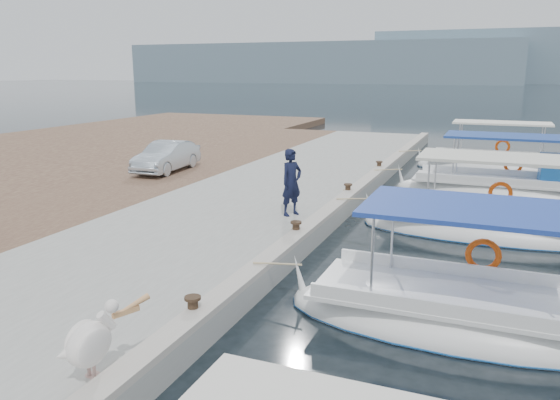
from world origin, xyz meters
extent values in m
plane|color=black|center=(0.00, 0.00, 0.00)|extent=(400.00, 400.00, 0.00)
cube|color=gray|center=(-3.00, 5.00, 0.25)|extent=(6.00, 40.00, 0.50)
cube|color=#B0A89C|center=(-0.22, 5.00, 0.56)|extent=(0.44, 40.00, 0.12)
cube|color=brown|center=(-8.00, 5.00, 0.25)|extent=(4.00, 40.00, 0.50)
cube|color=slate|center=(-60.00, 190.00, 7.00)|extent=(140.00, 40.00, 14.00)
ellipsoid|color=white|center=(3.78, -1.19, 0.05)|extent=(6.37, 2.48, 1.30)
ellipsoid|color=#16529C|center=(3.78, -1.19, 0.03)|extent=(6.40, 2.52, 0.22)
cube|color=white|center=(3.78, -1.19, 0.55)|extent=(5.22, 2.13, 0.08)
cube|color=#213FA6|center=(3.94, -1.19, 2.19)|extent=(3.82, 2.28, 0.08)
cylinder|color=silver|center=(2.35, -2.11, 1.35)|extent=(0.05, 0.05, 1.60)
torus|color=#DB480B|center=(4.08, -0.01, 1.00)|extent=(0.68, 0.12, 0.68)
ellipsoid|color=white|center=(4.06, 4.97, 0.05)|extent=(6.91, 2.27, 1.30)
ellipsoid|color=#16529C|center=(4.06, 4.97, 0.03)|extent=(6.95, 2.32, 0.22)
cube|color=white|center=(4.06, 4.97, 0.55)|extent=(5.67, 1.96, 0.08)
cube|color=silver|center=(4.23, 4.97, 2.19)|extent=(4.15, 2.09, 0.08)
cylinder|color=silver|center=(2.50, 4.12, 1.35)|extent=(0.05, 0.05, 1.60)
torus|color=#DB480B|center=(4.36, 6.05, 1.00)|extent=(0.68, 0.12, 0.68)
ellipsoid|color=white|center=(4.47, 10.36, 0.05)|extent=(7.75, 2.29, 1.30)
ellipsoid|color=#16529C|center=(4.47, 10.36, 0.03)|extent=(7.79, 2.33, 0.22)
cube|color=white|center=(4.47, 10.36, 0.55)|extent=(6.35, 1.97, 0.08)
cube|color=#1D3E92|center=(4.67, 10.36, 2.19)|extent=(4.65, 2.11, 0.08)
cylinder|color=silver|center=(2.73, 9.50, 1.35)|extent=(0.05, 0.05, 1.60)
torus|color=#DB480B|center=(4.77, 11.45, 1.00)|extent=(0.68, 0.12, 0.68)
cube|color=#16529C|center=(6.22, 10.36, 1.10)|extent=(1.20, 1.60, 1.00)
ellipsoid|color=white|center=(4.08, 15.87, 0.05)|extent=(6.96, 1.95, 1.30)
ellipsoid|color=#16529C|center=(4.08, 15.87, 0.03)|extent=(7.00, 1.99, 0.22)
cube|color=white|center=(4.08, 15.87, 0.55)|extent=(5.71, 1.68, 0.08)
cube|color=white|center=(4.26, 15.87, 2.19)|extent=(4.18, 1.79, 0.08)
cylinder|color=silver|center=(2.51, 15.14, 1.35)|extent=(0.05, 0.05, 1.60)
torus|color=#DB480B|center=(4.38, 16.80, 1.00)|extent=(0.68, 0.12, 0.68)
cylinder|color=black|center=(-0.35, -3.50, 0.65)|extent=(0.18, 0.18, 0.30)
cylinder|color=black|center=(-0.35, -3.50, 0.80)|extent=(0.28, 0.28, 0.05)
cylinder|color=black|center=(-0.35, 1.50, 0.65)|extent=(0.18, 0.18, 0.30)
cylinder|color=black|center=(-0.35, 1.50, 0.80)|extent=(0.28, 0.28, 0.05)
cylinder|color=black|center=(-0.35, 6.50, 0.65)|extent=(0.18, 0.18, 0.30)
cylinder|color=black|center=(-0.35, 6.50, 0.80)|extent=(0.28, 0.28, 0.05)
cylinder|color=black|center=(-0.35, 11.50, 0.65)|extent=(0.18, 0.18, 0.30)
cylinder|color=black|center=(-0.35, 11.50, 0.80)|extent=(0.28, 0.28, 0.05)
cylinder|color=tan|center=(-0.67, -5.66, 0.66)|extent=(0.05, 0.05, 0.31)
cylinder|color=tan|center=(-0.53, -5.72, 0.66)|extent=(0.05, 0.05, 0.31)
ellipsoid|color=white|center=(-0.60, -5.69, 1.00)|extent=(0.70, 0.85, 0.58)
cylinder|color=white|center=(-0.49, -5.45, 1.24)|extent=(0.22, 0.29, 0.31)
sphere|color=white|center=(-0.46, -5.37, 1.42)|extent=(0.19, 0.19, 0.19)
cone|color=#EAA566|center=(-0.35, -5.10, 1.33)|extent=(0.31, 0.55, 0.22)
imported|color=black|center=(-1.12, 3.20, 1.44)|extent=(0.72, 0.82, 1.89)
imported|color=silver|center=(-8.25, 7.76, 1.10)|extent=(1.50, 3.72, 1.20)
camera|label=1|loc=(4.16, -10.82, 4.50)|focal=35.00mm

